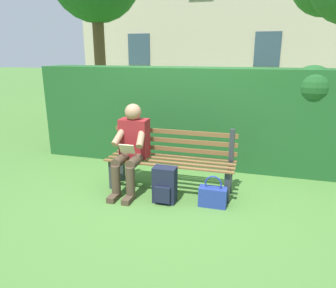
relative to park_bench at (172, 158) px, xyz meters
The scene contains 7 objects.
ground 0.44m from the park_bench, 90.00° to the left, with size 60.00×60.00×0.00m, color #477533.
park_bench is the anchor object (origin of this frame).
person_seated 0.56m from the park_bench, 18.65° to the left, with size 0.44×0.73×1.16m.
hedge_backdrop 1.25m from the park_bench, 99.11° to the right, with size 5.42×0.72×1.64m.
building_facade 10.23m from the park_bench, 82.94° to the right, with size 9.74×2.83×6.83m.
backpack 0.47m from the park_bench, 93.98° to the left, with size 0.28×0.25×0.46m.
handbag 0.79m from the park_bench, 149.19° to the left, with size 0.33×0.15×0.39m.
Camera 1 is at (-1.07, 3.80, 1.80)m, focal length 33.65 mm.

